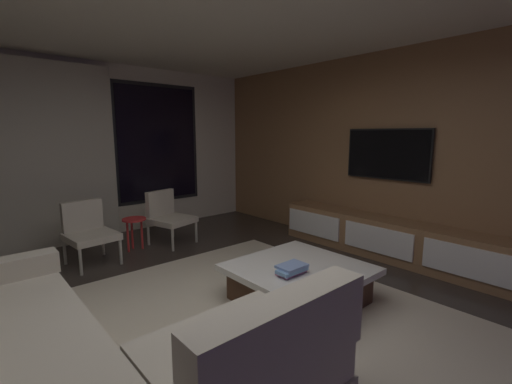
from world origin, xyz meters
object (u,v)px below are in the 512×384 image
at_px(accent_chair_by_curtain, 88,229).
at_px(media_console, 389,240).
at_px(side_stool, 134,224).
at_px(mounted_tv, 387,154).
at_px(coffee_table, 299,283).
at_px(book_stack_on_coffee_table, 292,269).
at_px(sectional_couch, 76,369).
at_px(accent_chair_near_window, 168,214).

relative_size(accent_chair_by_curtain, media_console, 0.25).
bearing_deg(side_stool, mounted_tv, -42.17).
relative_size(coffee_table, book_stack_on_coffee_table, 3.82).
xyz_separation_m(sectional_couch, accent_chair_near_window, (1.92, 2.62, 0.14)).
bearing_deg(accent_chair_by_curtain, media_console, -38.93).
relative_size(accent_chair_near_window, mounted_tv, 0.67).
xyz_separation_m(accent_chair_near_window, side_stool, (-0.52, -0.01, -0.06)).
height_order(side_stool, mounted_tv, mounted_tv).
xyz_separation_m(book_stack_on_coffee_table, accent_chair_by_curtain, (-1.02, 2.52, 0.03)).
xyz_separation_m(coffee_table, accent_chair_near_window, (-0.07, 2.54, 0.25)).
xyz_separation_m(accent_chair_by_curtain, side_stool, (0.62, 0.09, -0.06)).
height_order(sectional_couch, accent_chair_near_window, sectional_couch).
xyz_separation_m(coffee_table, book_stack_on_coffee_table, (-0.19, -0.08, 0.22)).
bearing_deg(coffee_table, accent_chair_near_window, 91.67).
distance_m(book_stack_on_coffee_table, accent_chair_near_window, 2.62).
bearing_deg(accent_chair_near_window, coffee_table, -88.33).
bearing_deg(media_console, mounted_tv, 47.53).
height_order(coffee_table, accent_chair_near_window, accent_chair_near_window).
height_order(book_stack_on_coffee_table, accent_chair_by_curtain, accent_chair_by_curtain).
distance_m(coffee_table, media_console, 1.78).
distance_m(side_stool, media_console, 3.45).
xyz_separation_m(side_stool, media_console, (2.37, -2.51, -0.12)).
relative_size(coffee_table, side_stool, 2.52).
bearing_deg(sectional_couch, accent_chair_near_window, 53.84).
bearing_deg(book_stack_on_coffee_table, side_stool, 98.68).
height_order(sectional_couch, coffee_table, sectional_couch).
xyz_separation_m(accent_chair_by_curtain, mounted_tv, (3.17, -2.22, 0.92)).
distance_m(sectional_couch, accent_chair_by_curtain, 2.64).
bearing_deg(sectional_couch, side_stool, 61.87).
distance_m(accent_chair_by_curtain, media_console, 3.85).
relative_size(book_stack_on_coffee_table, mounted_tv, 0.26).
height_order(accent_chair_near_window, side_stool, accent_chair_near_window).
bearing_deg(accent_chair_by_curtain, mounted_tv, -34.96).
distance_m(coffee_table, accent_chair_by_curtain, 2.73).
relative_size(side_stool, media_console, 0.15).
height_order(sectional_couch, book_stack_on_coffee_table, sectional_couch).
relative_size(sectional_couch, accent_chair_by_curtain, 3.21).
bearing_deg(book_stack_on_coffee_table, sectional_couch, -179.86).
height_order(sectional_couch, mounted_tv, mounted_tv).
distance_m(sectional_couch, media_console, 3.77).
relative_size(accent_chair_near_window, accent_chair_by_curtain, 1.00).
distance_m(accent_chair_near_window, accent_chair_by_curtain, 1.14).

